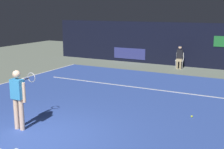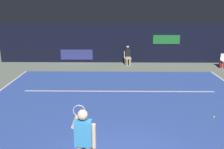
# 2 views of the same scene
# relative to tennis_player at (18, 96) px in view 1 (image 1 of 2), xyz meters

# --- Properties ---
(ground_plane) EXTENTS (32.94, 32.94, 0.00)m
(ground_plane) POSITION_rel_tennis_player_xyz_m (0.86, 4.06, -0.99)
(ground_plane) COLOR gray
(court_surface) EXTENTS (11.14, 10.73, 0.01)m
(court_surface) POSITION_rel_tennis_player_xyz_m (0.86, 4.06, -0.98)
(court_surface) COLOR #3856B2
(court_surface) RESTS_ON ground
(line_sideline_right) EXTENTS (0.10, 10.73, 0.01)m
(line_sideline_right) POSITION_rel_tennis_player_xyz_m (-4.66, 4.06, -0.97)
(line_sideline_right) COLOR white
(line_sideline_right) RESTS_ON court_surface
(line_service) EXTENTS (8.69, 0.10, 0.01)m
(line_service) POSITION_rel_tennis_player_xyz_m (0.86, 5.94, -0.97)
(line_service) COLOR white
(line_service) RESTS_ON court_surface
(back_wall) EXTENTS (16.31, 0.33, 2.60)m
(back_wall) POSITION_rel_tennis_player_xyz_m (0.86, 12.08, 0.31)
(back_wall) COLOR black
(back_wall) RESTS_ON ground
(tennis_player) EXTENTS (0.61, 0.92, 1.73)m
(tennis_player) POSITION_rel_tennis_player_xyz_m (0.00, 0.00, 0.00)
(tennis_player) COLOR beige
(tennis_player) RESTS_ON ground
(line_judge_on_chair) EXTENTS (0.49, 0.57, 1.32)m
(line_judge_on_chair) POSITION_rel_tennis_player_xyz_m (1.49, 11.23, -0.30)
(line_judge_on_chair) COLOR white
(line_judge_on_chair) RESTS_ON ground
(tennis_ball) EXTENTS (0.07, 0.07, 0.07)m
(tennis_ball) POSITION_rel_tennis_player_xyz_m (4.13, 3.23, -0.94)
(tennis_ball) COLOR #CCE033
(tennis_ball) RESTS_ON court_surface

